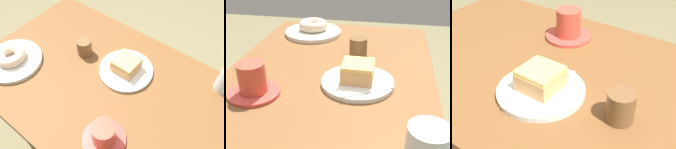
% 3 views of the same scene
% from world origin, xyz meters
% --- Properties ---
extents(table, '(1.04, 0.61, 0.76)m').
position_xyz_m(table, '(0.00, 0.00, 0.67)').
color(table, brown).
rests_on(table, ground_plane).
extents(plate_glazed_square, '(0.20, 0.20, 0.01)m').
position_xyz_m(plate_glazed_square, '(-0.01, 0.09, 0.76)').
color(plate_glazed_square, silver).
rests_on(plate_glazed_square, table).
extents(napkin_glazed_square, '(0.19, 0.19, 0.00)m').
position_xyz_m(napkin_glazed_square, '(-0.01, 0.09, 0.77)').
color(napkin_glazed_square, white).
rests_on(napkin_glazed_square, plate_glazed_square).
extents(donut_glazed_square, '(0.08, 0.08, 0.05)m').
position_xyz_m(donut_glazed_square, '(-0.01, 0.09, 0.80)').
color(donut_glazed_square, tan).
rests_on(donut_glazed_square, napkin_glazed_square).
extents(plate_sugar_ring, '(0.22, 0.22, 0.02)m').
position_xyz_m(plate_sugar_ring, '(-0.38, -0.13, 0.76)').
color(plate_sugar_ring, silver).
rests_on(plate_sugar_ring, table).
extents(napkin_sugar_ring, '(0.17, 0.17, 0.00)m').
position_xyz_m(napkin_sugar_ring, '(-0.38, -0.13, 0.77)').
color(napkin_sugar_ring, white).
rests_on(napkin_sugar_ring, plate_sugar_ring).
extents(donut_sugar_ring, '(0.11, 0.11, 0.04)m').
position_xyz_m(donut_sugar_ring, '(-0.38, -0.13, 0.79)').
color(donut_sugar_ring, beige).
rests_on(donut_sugar_ring, napkin_sugar_ring).
extents(coffee_cup, '(0.13, 0.13, 0.09)m').
position_xyz_m(coffee_cup, '(0.09, -0.16, 0.79)').
color(coffee_cup, '#CD453B').
rests_on(coffee_cup, table).
extents(sugar_jar, '(0.06, 0.06, 0.07)m').
position_xyz_m(sugar_jar, '(-0.19, 0.07, 0.79)').
color(sugar_jar, brown).
rests_on(sugar_jar, table).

